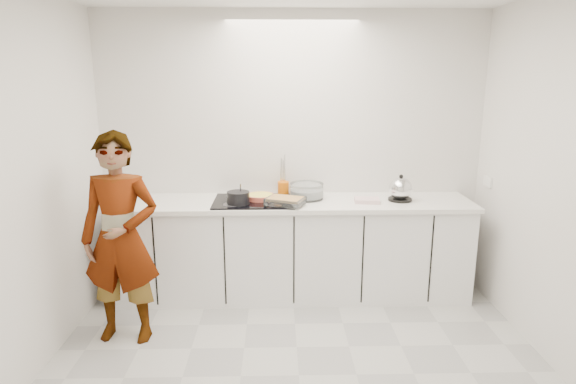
{
  "coord_description": "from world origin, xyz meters",
  "views": [
    {
      "loc": [
        -0.14,
        -2.92,
        2.01
      ],
      "look_at": [
        -0.05,
        1.05,
        1.05
      ],
      "focal_mm": 30.0,
      "sensor_mm": 36.0,
      "label": 1
    }
  ],
  "objects_px": {
    "mixing_bowl": "(307,192)",
    "kettle": "(400,190)",
    "tart_dish": "(260,196)",
    "saucepan": "(238,198)",
    "cook": "(121,239)",
    "hob": "(254,201)",
    "baking_dish": "(285,201)",
    "utensil_crock": "(283,189)"
  },
  "relations": [
    {
      "from": "hob",
      "to": "mixing_bowl",
      "type": "relative_size",
      "value": 1.94
    },
    {
      "from": "hob",
      "to": "mixing_bowl",
      "type": "distance_m",
      "value": 0.49
    },
    {
      "from": "tart_dish",
      "to": "kettle",
      "type": "xyz_separation_m",
      "value": [
        1.27,
        -0.03,
        0.06
      ]
    },
    {
      "from": "tart_dish",
      "to": "baking_dish",
      "type": "relative_size",
      "value": 0.74
    },
    {
      "from": "tart_dish",
      "to": "mixing_bowl",
      "type": "bearing_deg",
      "value": 8.03
    },
    {
      "from": "tart_dish",
      "to": "baking_dish",
      "type": "height_order",
      "value": "baking_dish"
    },
    {
      "from": "hob",
      "to": "tart_dish",
      "type": "xyz_separation_m",
      "value": [
        0.05,
        0.04,
        0.03
      ]
    },
    {
      "from": "cook",
      "to": "mixing_bowl",
      "type": "bearing_deg",
      "value": 33.06
    },
    {
      "from": "cook",
      "to": "baking_dish",
      "type": "bearing_deg",
      "value": 28.05
    },
    {
      "from": "mixing_bowl",
      "to": "cook",
      "type": "relative_size",
      "value": 0.23
    },
    {
      "from": "saucepan",
      "to": "kettle",
      "type": "bearing_deg",
      "value": 5.17
    },
    {
      "from": "hob",
      "to": "saucepan",
      "type": "distance_m",
      "value": 0.19
    },
    {
      "from": "saucepan",
      "to": "cook",
      "type": "bearing_deg",
      "value": -144.93
    },
    {
      "from": "hob",
      "to": "tart_dish",
      "type": "distance_m",
      "value": 0.08
    },
    {
      "from": "utensil_crock",
      "to": "mixing_bowl",
      "type": "bearing_deg",
      "value": -31.79
    },
    {
      "from": "hob",
      "to": "saucepan",
      "type": "xyz_separation_m",
      "value": [
        -0.13,
        -0.12,
        0.06
      ]
    },
    {
      "from": "saucepan",
      "to": "cook",
      "type": "distance_m",
      "value": 1.05
    },
    {
      "from": "kettle",
      "to": "baking_dish",
      "type": "bearing_deg",
      "value": -171.33
    },
    {
      "from": "tart_dish",
      "to": "cook",
      "type": "relative_size",
      "value": 0.17
    },
    {
      "from": "saucepan",
      "to": "cook",
      "type": "height_order",
      "value": "cook"
    },
    {
      "from": "cook",
      "to": "utensil_crock",
      "type": "bearing_deg",
      "value": 41.08
    },
    {
      "from": "hob",
      "to": "tart_dish",
      "type": "height_order",
      "value": "tart_dish"
    },
    {
      "from": "hob",
      "to": "saucepan",
      "type": "relative_size",
      "value": 3.08
    },
    {
      "from": "utensil_crock",
      "to": "hob",
      "type": "bearing_deg",
      "value": -138.47
    },
    {
      "from": "cook",
      "to": "hob",
      "type": "bearing_deg",
      "value": 39.84
    },
    {
      "from": "utensil_crock",
      "to": "cook",
      "type": "height_order",
      "value": "cook"
    },
    {
      "from": "tart_dish",
      "to": "saucepan",
      "type": "height_order",
      "value": "saucepan"
    },
    {
      "from": "kettle",
      "to": "saucepan",
      "type": "bearing_deg",
      "value": -174.83
    },
    {
      "from": "tart_dish",
      "to": "utensil_crock",
      "type": "bearing_deg",
      "value": 42.13
    },
    {
      "from": "hob",
      "to": "cook",
      "type": "bearing_deg",
      "value": -143.95
    },
    {
      "from": "kettle",
      "to": "hob",
      "type": "bearing_deg",
      "value": -179.4
    },
    {
      "from": "hob",
      "to": "kettle",
      "type": "relative_size",
      "value": 2.97
    },
    {
      "from": "saucepan",
      "to": "utensil_crock",
      "type": "distance_m",
      "value": 0.53
    },
    {
      "from": "saucepan",
      "to": "baking_dish",
      "type": "distance_m",
      "value": 0.41
    },
    {
      "from": "hob",
      "to": "cook",
      "type": "relative_size",
      "value": 0.44
    },
    {
      "from": "utensil_crock",
      "to": "tart_dish",
      "type": "bearing_deg",
      "value": -137.87
    },
    {
      "from": "saucepan",
      "to": "cook",
      "type": "xyz_separation_m",
      "value": [
        -0.85,
        -0.59,
        -0.16
      ]
    },
    {
      "from": "cook",
      "to": "tart_dish",
      "type": "bearing_deg",
      "value": 40.01
    },
    {
      "from": "mixing_bowl",
      "to": "utensil_crock",
      "type": "bearing_deg",
      "value": 148.21
    },
    {
      "from": "baking_dish",
      "to": "cook",
      "type": "height_order",
      "value": "cook"
    },
    {
      "from": "mixing_bowl",
      "to": "kettle",
      "type": "height_order",
      "value": "kettle"
    },
    {
      "from": "baking_dish",
      "to": "mixing_bowl",
      "type": "height_order",
      "value": "mixing_bowl"
    }
  ]
}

